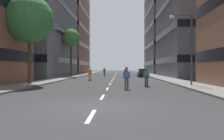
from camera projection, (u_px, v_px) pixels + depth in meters
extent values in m
plane|color=#333335|center=(114.00, 77.00, 39.14)|extent=(176.35, 176.35, 0.00)
cube|color=gray|center=(75.00, 76.00, 43.10)|extent=(2.85, 80.83, 0.14)
cube|color=gray|center=(155.00, 76.00, 42.52)|extent=(2.85, 80.83, 0.14)
cube|color=silver|center=(91.00, 116.00, 7.77)|extent=(0.16, 2.20, 0.01)
cube|color=silver|center=(102.00, 97.00, 12.77)|extent=(0.16, 2.20, 0.01)
cube|color=silver|center=(107.00, 89.00, 17.77)|extent=(0.16, 2.20, 0.01)
cube|color=silver|center=(110.00, 84.00, 22.76)|extent=(0.16, 2.20, 0.01)
cube|color=silver|center=(112.00, 81.00, 27.76)|extent=(0.16, 2.20, 0.01)
cube|color=silver|center=(113.00, 79.00, 32.75)|extent=(0.16, 2.20, 0.01)
cube|color=silver|center=(114.00, 78.00, 37.75)|extent=(0.16, 2.20, 0.01)
cube|color=silver|center=(115.00, 76.00, 42.75)|extent=(0.16, 2.20, 0.01)
cube|color=silver|center=(115.00, 75.00, 47.74)|extent=(0.16, 2.20, 0.01)
cube|color=silver|center=(116.00, 75.00, 52.74)|extent=(0.16, 2.20, 0.01)
cube|color=silver|center=(116.00, 74.00, 57.74)|extent=(0.16, 2.20, 0.01)
cube|color=silver|center=(116.00, 74.00, 62.73)|extent=(0.16, 2.20, 0.01)
cube|color=silver|center=(117.00, 73.00, 67.73)|extent=(0.16, 2.20, 0.01)
cube|color=silver|center=(117.00, 73.00, 72.72)|extent=(0.16, 2.20, 0.01)
cube|color=slate|center=(27.00, 10.00, 41.74)|extent=(15.02, 21.59, 25.43)
cube|color=black|center=(27.00, 61.00, 41.85)|extent=(15.14, 21.71, 1.10)
cube|color=black|center=(27.00, 34.00, 41.79)|extent=(15.14, 21.71, 1.10)
cube|color=black|center=(27.00, 8.00, 41.74)|extent=(15.14, 21.71, 1.10)
cube|color=brown|center=(60.00, 14.00, 64.64)|extent=(15.02, 19.78, 35.33)
cube|color=black|center=(60.00, 63.00, 64.80)|extent=(15.14, 19.90, 1.10)
cube|color=black|center=(60.00, 46.00, 64.74)|extent=(15.14, 19.90, 1.10)
cube|color=black|center=(60.00, 29.00, 64.69)|extent=(15.14, 19.90, 1.10)
cube|color=black|center=(60.00, 12.00, 64.63)|extent=(15.14, 19.90, 1.10)
cube|color=slate|center=(205.00, 8.00, 40.51)|extent=(15.02, 18.90, 25.52)
cube|color=black|center=(205.00, 60.00, 40.61)|extent=(15.14, 19.02, 1.10)
cube|color=black|center=(205.00, 33.00, 40.56)|extent=(15.14, 19.02, 1.10)
cube|color=black|center=(205.00, 6.00, 40.50)|extent=(15.14, 19.02, 1.10)
cube|color=slate|center=(174.00, 30.00, 63.46)|extent=(15.02, 20.94, 25.09)
cube|color=black|center=(174.00, 63.00, 63.56)|extent=(15.14, 21.06, 1.10)
cube|color=black|center=(174.00, 46.00, 63.51)|extent=(15.14, 21.06, 1.10)
cube|color=black|center=(174.00, 29.00, 63.45)|extent=(15.14, 21.06, 1.10)
cube|color=black|center=(174.00, 11.00, 63.40)|extent=(15.14, 21.06, 1.10)
cube|color=black|center=(143.00, 74.00, 40.33)|extent=(1.80, 4.40, 0.70)
cube|color=#2D3338|center=(143.00, 70.00, 40.17)|extent=(1.60, 2.10, 0.64)
cylinder|color=black|center=(138.00, 75.00, 41.81)|extent=(0.22, 0.64, 0.64)
cylinder|color=black|center=(146.00, 75.00, 41.75)|extent=(0.22, 0.64, 0.64)
cylinder|color=black|center=(139.00, 75.00, 38.91)|extent=(0.22, 0.64, 0.64)
cylinder|color=black|center=(148.00, 75.00, 38.85)|extent=(0.22, 0.64, 0.64)
cylinder|color=#4C3823|center=(30.00, 60.00, 21.47)|extent=(0.36, 0.36, 4.73)
sphere|color=#387A3D|center=(29.00, 19.00, 21.42)|extent=(4.67, 4.67, 4.67)
cylinder|color=#4C3823|center=(71.00, 60.00, 39.65)|extent=(0.36, 0.36, 5.81)
sphere|color=#478442|center=(71.00, 38.00, 39.60)|extent=(3.29, 3.29, 3.29)
cylinder|color=#3F3F44|center=(192.00, 49.00, 19.99)|extent=(0.16, 0.16, 6.50)
cylinder|color=#3F3F44|center=(182.00, 15.00, 19.98)|extent=(1.80, 0.10, 0.10)
ellipsoid|color=silver|center=(172.00, 17.00, 20.02)|extent=(0.50, 0.30, 0.24)
cube|color=brown|center=(90.00, 80.00, 28.92)|extent=(0.34, 0.92, 0.02)
cylinder|color=#D8BF4C|center=(90.00, 80.00, 29.23)|extent=(0.19, 0.10, 0.07)
cylinder|color=#D8BF4C|center=(89.00, 80.00, 28.61)|extent=(0.19, 0.10, 0.07)
cylinder|color=tan|center=(89.00, 77.00, 28.93)|extent=(0.16, 0.16, 0.80)
cylinder|color=tan|center=(90.00, 77.00, 28.90)|extent=(0.16, 0.16, 0.80)
cube|color=orange|center=(90.00, 72.00, 28.91)|extent=(0.35, 0.25, 0.55)
cylinder|color=orange|center=(88.00, 72.00, 29.00)|extent=(0.13, 0.24, 0.55)
cylinder|color=orange|center=(91.00, 72.00, 28.91)|extent=(0.13, 0.24, 0.55)
sphere|color=beige|center=(90.00, 68.00, 28.92)|extent=(0.22, 0.22, 0.22)
sphere|color=black|center=(90.00, 68.00, 28.92)|extent=(0.21, 0.21, 0.21)
cube|color=brown|center=(126.00, 79.00, 30.43)|extent=(0.36, 0.92, 0.02)
cylinder|color=#D8BF4C|center=(125.00, 80.00, 30.75)|extent=(0.19, 0.10, 0.07)
cylinder|color=#D8BF4C|center=(126.00, 80.00, 30.12)|extent=(0.19, 0.10, 0.07)
cylinder|color=#594C47|center=(125.00, 76.00, 30.41)|extent=(0.16, 0.16, 0.80)
cylinder|color=#594C47|center=(127.00, 76.00, 30.44)|extent=(0.16, 0.16, 0.80)
cube|color=red|center=(126.00, 72.00, 30.42)|extent=(0.35, 0.25, 0.55)
cylinder|color=red|center=(124.00, 72.00, 30.44)|extent=(0.13, 0.24, 0.55)
cylinder|color=red|center=(127.00, 72.00, 30.50)|extent=(0.13, 0.24, 0.55)
sphere|color=tan|center=(126.00, 68.00, 30.43)|extent=(0.22, 0.22, 0.22)
sphere|color=black|center=(126.00, 68.00, 30.43)|extent=(0.21, 0.21, 0.21)
cube|color=#A52626|center=(126.00, 71.00, 30.24)|extent=(0.28, 0.20, 0.40)
cube|color=brown|center=(146.00, 86.00, 19.80)|extent=(0.36, 0.92, 0.02)
cylinder|color=#D8BF4C|center=(145.00, 86.00, 20.12)|extent=(0.19, 0.10, 0.07)
cylinder|color=#D8BF4C|center=(147.00, 86.00, 19.48)|extent=(0.19, 0.10, 0.07)
cylinder|color=#2D334C|center=(145.00, 81.00, 19.78)|extent=(0.16, 0.16, 0.80)
cylinder|color=#2D334C|center=(147.00, 81.00, 19.81)|extent=(0.16, 0.16, 0.80)
cube|color=green|center=(146.00, 74.00, 19.79)|extent=(0.35, 0.25, 0.55)
cylinder|color=green|center=(144.00, 74.00, 19.81)|extent=(0.13, 0.24, 0.55)
cylinder|color=green|center=(149.00, 74.00, 19.87)|extent=(0.13, 0.24, 0.55)
sphere|color=tan|center=(146.00, 69.00, 19.80)|extent=(0.22, 0.22, 0.22)
sphere|color=black|center=(146.00, 68.00, 19.80)|extent=(0.21, 0.21, 0.21)
cube|color=#3F72BF|center=(147.00, 73.00, 19.61)|extent=(0.28, 0.20, 0.40)
cube|color=brown|center=(104.00, 76.00, 44.79)|extent=(0.40, 0.92, 0.02)
cylinder|color=#D8BF4C|center=(104.00, 76.00, 45.11)|extent=(0.19, 0.11, 0.07)
cylinder|color=#D8BF4C|center=(105.00, 76.00, 44.48)|extent=(0.19, 0.11, 0.07)
cylinder|color=#2D334C|center=(104.00, 74.00, 44.77)|extent=(0.17, 0.17, 0.80)
cylinder|color=#2D334C|center=(105.00, 74.00, 44.80)|extent=(0.17, 0.17, 0.80)
cube|color=green|center=(104.00, 70.00, 44.78)|extent=(0.36, 0.27, 0.55)
cylinder|color=green|center=(103.00, 70.00, 44.79)|extent=(0.14, 0.24, 0.55)
cylinder|color=green|center=(105.00, 70.00, 44.87)|extent=(0.14, 0.24, 0.55)
sphere|color=beige|center=(104.00, 68.00, 44.79)|extent=(0.22, 0.22, 0.22)
sphere|color=black|center=(104.00, 68.00, 44.79)|extent=(0.21, 0.21, 0.21)
cube|color=#3F72BF|center=(105.00, 70.00, 44.60)|extent=(0.29, 0.21, 0.40)
cube|color=brown|center=(126.00, 76.00, 44.40)|extent=(0.40, 0.92, 0.02)
cylinder|color=#D8BF4C|center=(125.00, 76.00, 44.71)|extent=(0.19, 0.11, 0.07)
cylinder|color=#D8BF4C|center=(126.00, 76.00, 44.08)|extent=(0.19, 0.11, 0.07)
cylinder|color=tan|center=(125.00, 74.00, 44.37)|extent=(0.17, 0.17, 0.80)
cylinder|color=tan|center=(126.00, 74.00, 44.41)|extent=(0.17, 0.17, 0.80)
cube|color=red|center=(126.00, 70.00, 44.38)|extent=(0.36, 0.27, 0.55)
cylinder|color=red|center=(125.00, 70.00, 44.39)|extent=(0.14, 0.24, 0.55)
cylinder|color=red|center=(127.00, 70.00, 44.48)|extent=(0.14, 0.24, 0.55)
sphere|color=beige|center=(126.00, 68.00, 44.40)|extent=(0.22, 0.22, 0.22)
sphere|color=black|center=(126.00, 68.00, 44.40)|extent=(0.21, 0.21, 0.21)
cube|color=#A52626|center=(126.00, 70.00, 44.21)|extent=(0.29, 0.22, 0.40)
cube|color=brown|center=(127.00, 88.00, 17.23)|extent=(0.23, 0.91, 0.02)
cylinder|color=#D8BF4C|center=(127.00, 89.00, 17.55)|extent=(0.18, 0.08, 0.07)
cylinder|color=#D8BF4C|center=(127.00, 89.00, 16.91)|extent=(0.18, 0.08, 0.07)
cylinder|color=#594C47|center=(125.00, 83.00, 17.23)|extent=(0.14, 0.14, 0.80)
cylinder|color=#594C47|center=(128.00, 83.00, 17.22)|extent=(0.14, 0.14, 0.80)
cube|color=blue|center=(127.00, 75.00, 17.22)|extent=(0.33, 0.21, 0.55)
cylinder|color=blue|center=(124.00, 75.00, 17.28)|extent=(0.10, 0.23, 0.55)
cylinder|color=blue|center=(129.00, 75.00, 17.25)|extent=(0.10, 0.23, 0.55)
sphere|color=#997051|center=(127.00, 69.00, 17.23)|extent=(0.22, 0.22, 0.22)
sphere|color=black|center=(127.00, 68.00, 17.23)|extent=(0.21, 0.21, 0.21)
cube|color=#3F72BF|center=(127.00, 74.00, 17.04)|extent=(0.26, 0.17, 0.40)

